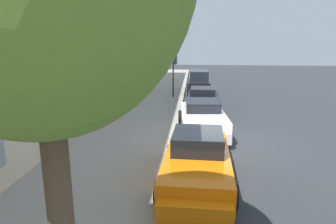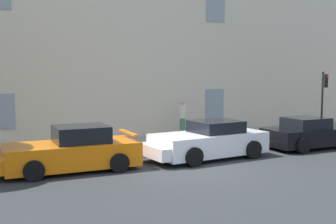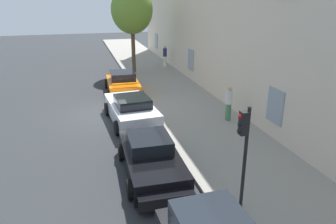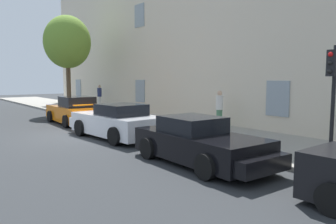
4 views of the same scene
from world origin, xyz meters
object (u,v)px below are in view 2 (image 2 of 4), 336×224
object	(u,v)px
sportscar_red_lead	(67,152)
traffic_light	(324,92)
sportscar_white_middle	(314,134)
pedestrian_strolling	(183,117)
sportscar_yellow_flank	(205,142)

from	to	relation	value
sportscar_red_lead	traffic_light	world-z (taller)	traffic_light
traffic_light	sportscar_red_lead	bearing A→B (deg)	-173.27
sportscar_white_middle	traffic_light	distance (m)	3.70
sportscar_red_lead	sportscar_white_middle	size ratio (longest dim) A/B	1.05
traffic_light	pedestrian_strolling	distance (m)	7.17
sportscar_red_lead	sportscar_white_middle	distance (m)	10.61
sportscar_red_lead	traffic_light	distance (m)	13.41
sportscar_yellow_flank	traffic_light	size ratio (longest dim) A/B	1.56
sportscar_red_lead	pedestrian_strolling	distance (m)	8.03
sportscar_yellow_flank	sportscar_white_middle	world-z (taller)	sportscar_yellow_flank
sportscar_red_lead	pedestrian_strolling	xyz separation A→B (m)	(6.73, 4.35, 0.41)
traffic_light	pedestrian_strolling	bearing A→B (deg)	156.72
traffic_light	pedestrian_strolling	world-z (taller)	traffic_light
sportscar_red_lead	sportscar_yellow_flank	distance (m)	5.19
sportscar_yellow_flank	sportscar_white_middle	distance (m)	5.43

